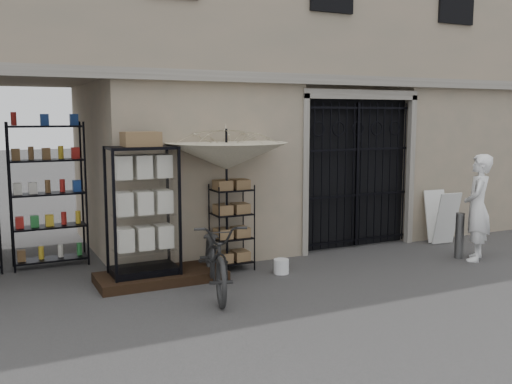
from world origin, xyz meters
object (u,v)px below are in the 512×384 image
steel_bollard (459,236)px  bicycle (216,292)px  display_cabinet (143,217)px  easel_sign (441,217)px  white_bucket (281,266)px  wire_rack (232,228)px  shopkeeper (475,260)px  market_umbrella (226,149)px

steel_bollard → bicycle: bearing=179.4°
display_cabinet → easel_sign: display_cabinet is taller
display_cabinet → white_bucket: 2.41m
wire_rack → bicycle: size_ratio=0.70×
display_cabinet → steel_bollard: 5.73m
display_cabinet → wire_rack: display_cabinet is taller
display_cabinet → wire_rack: size_ratio=1.48×
bicycle → easel_sign: bearing=25.5°
shopkeeper → easel_sign: size_ratio=1.82×
display_cabinet → market_umbrella: bearing=16.0°
market_umbrella → steel_bollard: 4.61m
market_umbrella → shopkeeper: (4.35, -1.26, -2.06)m
display_cabinet → white_bucket: size_ratio=8.54×
wire_rack → steel_bollard: size_ratio=1.73×
market_umbrella → shopkeeper: size_ratio=1.49×
bicycle → market_umbrella: bearing=73.7°
display_cabinet → shopkeeper: (5.78, -1.22, -1.04)m
easel_sign → market_umbrella: bearing=-174.9°
display_cabinet → bicycle: (0.83, -0.93, -1.04)m
white_bucket → easel_sign: easel_sign is taller
white_bucket → steel_bollard: 3.48m
market_umbrella → bicycle: 2.36m
wire_rack → steel_bollard: wire_rack is taller
white_bucket → bicycle: (-1.35, -0.47, -0.12)m
market_umbrella → white_bucket: market_umbrella is taller
market_umbrella → steel_bollard: bearing=-13.9°
bicycle → shopkeeper: bearing=11.6°
white_bucket → steel_bollard: bearing=-8.7°
bicycle → shopkeeper: 4.95m
wire_rack → easel_sign: 4.64m
display_cabinet → market_umbrella: market_umbrella is taller
market_umbrella → shopkeeper: bearing=-16.2°
white_bucket → shopkeeper: bearing=-11.9°
wire_rack → white_bucket: (0.63, -0.60, -0.59)m
white_bucket → bicycle: bearing=-160.8°
white_bucket → shopkeeper: white_bucket is taller
bicycle → shopkeeper: (4.94, -0.28, 0.00)m
steel_bollard → shopkeeper: steel_bollard is taller
display_cabinet → easel_sign: (6.19, 0.08, -0.50)m
market_umbrella → bicycle: size_ratio=1.37×
white_bucket → display_cabinet: bearing=168.1°
steel_bollard → display_cabinet: bearing=170.0°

